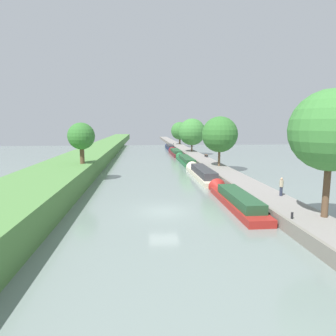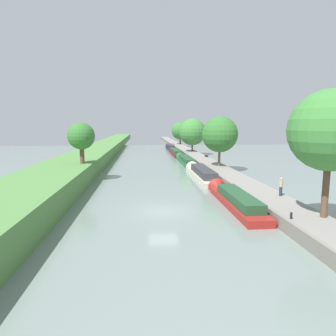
% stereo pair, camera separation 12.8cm
% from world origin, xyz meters
% --- Properties ---
extents(ground_plane, '(160.00, 160.00, 0.00)m').
position_xyz_m(ground_plane, '(0.00, 0.00, 0.00)').
color(ground_plane, slate).
extents(left_grassy_bank, '(7.04, 260.00, 2.34)m').
position_xyz_m(left_grassy_bank, '(-11.54, 0.00, 1.17)').
color(left_grassy_bank, '#518442').
rests_on(left_grassy_bank, ground_plane).
extents(right_towpath, '(3.33, 260.00, 0.91)m').
position_xyz_m(right_towpath, '(9.68, 0.00, 0.45)').
color(right_towpath, gray).
rests_on(right_towpath, ground_plane).
extents(stone_quay, '(0.25, 260.00, 0.96)m').
position_xyz_m(stone_quay, '(7.89, 0.00, 0.48)').
color(stone_quay, gray).
rests_on(stone_quay, ground_plane).
extents(narrowboat_red, '(2.06, 12.64, 2.04)m').
position_xyz_m(narrowboat_red, '(6.58, 1.64, 0.54)').
color(narrowboat_red, maroon).
rests_on(narrowboat_red, ground_plane).
extents(narrowboat_cream, '(2.12, 14.64, 2.20)m').
position_xyz_m(narrowboat_cream, '(6.39, 15.67, 0.60)').
color(narrowboat_cream, beige).
rests_on(narrowboat_cream, ground_plane).
extents(narrowboat_green, '(2.03, 16.22, 1.97)m').
position_xyz_m(narrowboat_green, '(6.49, 31.05, 0.53)').
color(narrowboat_green, '#1E6033').
rests_on(narrowboat_green, ground_plane).
extents(narrowboat_maroon, '(2.17, 14.86, 2.06)m').
position_xyz_m(narrowboat_maroon, '(6.37, 46.63, 0.55)').
color(narrowboat_maroon, maroon).
rests_on(narrowboat_maroon, ground_plane).
extents(narrowboat_navy, '(1.80, 13.97, 1.94)m').
position_xyz_m(narrowboat_navy, '(6.49, 62.23, 0.61)').
color(narrowboat_navy, '#141E42').
rests_on(narrowboat_navy, ground_plane).
extents(tree_rightbank_near, '(5.47, 5.47, 8.69)m').
position_xyz_m(tree_rightbank_near, '(10.76, -5.27, 6.85)').
color(tree_rightbank_near, brown).
rests_on(tree_rightbank_near, right_towpath).
extents(tree_rightbank_midnear, '(5.45, 5.45, 7.58)m').
position_xyz_m(tree_rightbank_midnear, '(10.07, 19.96, 5.76)').
color(tree_rightbank_midnear, brown).
rests_on(tree_rightbank_midnear, right_towpath).
extents(tree_rightbank_midfar, '(6.28, 6.28, 7.76)m').
position_xyz_m(tree_rightbank_midfar, '(10.09, 44.64, 5.52)').
color(tree_rightbank_midfar, brown).
rests_on(tree_rightbank_midfar, right_towpath).
extents(tree_rightbank_far, '(5.72, 5.72, 7.19)m').
position_xyz_m(tree_rightbank_far, '(10.66, 70.97, 5.22)').
color(tree_rightbank_far, brown).
rests_on(tree_rightbank_far, right_towpath).
extents(tree_leftbank_downstream, '(3.37, 3.37, 5.16)m').
position_xyz_m(tree_leftbank_downstream, '(-9.30, 13.70, 5.78)').
color(tree_leftbank_downstream, brown).
rests_on(tree_leftbank_downstream, left_grassy_bank).
extents(person_walking, '(0.34, 0.34, 1.66)m').
position_xyz_m(person_walking, '(10.62, 0.81, 1.78)').
color(person_walking, '#282D42').
rests_on(person_walking, right_towpath).
extents(mooring_bollard_near, '(0.16, 0.16, 0.45)m').
position_xyz_m(mooring_bollard_near, '(8.32, -5.47, 1.13)').
color(mooring_bollard_near, black).
rests_on(mooring_bollard_near, right_towpath).
extents(mooring_bollard_far, '(0.16, 0.16, 0.45)m').
position_xyz_m(mooring_bollard_far, '(8.32, 69.11, 1.13)').
color(mooring_bollard_far, black).
rests_on(mooring_bollard_far, right_towpath).
extents(park_bench, '(0.44, 1.50, 0.47)m').
position_xyz_m(park_bench, '(10.89, 32.63, 1.26)').
color(park_bench, '#333338').
rests_on(park_bench, right_towpath).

